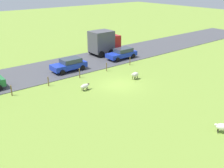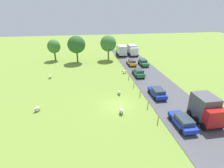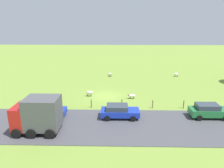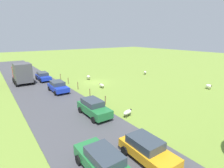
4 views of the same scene
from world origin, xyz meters
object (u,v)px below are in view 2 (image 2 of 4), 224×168
at_px(car_1, 139,72).
at_px(car_2, 183,121).
at_px(truck_2, 206,109).
at_px(car_4, 143,62).
at_px(sheep_4, 121,110).
at_px(sheep_1, 50,76).
at_px(car_0, 157,92).
at_px(truck_0, 133,50).
at_px(tree_1, 54,46).
at_px(truck_1, 122,50).
at_px(sheep_0, 37,108).
at_px(tree_0, 108,43).
at_px(sheep_3, 124,71).
at_px(sheep_2, 119,92).
at_px(car_3, 132,62).
at_px(tree_2, 76,45).

bearing_deg(car_1, car_2, -89.51).
xyz_separation_m(truck_2, car_4, (-0.05, 25.85, -1.06)).
bearing_deg(sheep_4, sheep_1, 127.25).
bearing_deg(car_0, truck_0, 83.33).
bearing_deg(tree_1, car_0, -52.68).
relative_size(truck_1, car_0, 1.04).
bearing_deg(sheep_4, truck_0, 72.18).
distance_m(sheep_0, tree_0, 30.67).
bearing_deg(truck_2, sheep_3, 107.32).
relative_size(tree_1, car_4, 1.41).
distance_m(sheep_4, tree_1, 34.16).
relative_size(car_0, car_2, 0.96).
distance_m(tree_1, car_4, 25.76).
height_order(sheep_2, truck_2, truck_2).
bearing_deg(tree_0, sheep_4, -94.44).
bearing_deg(car_1, tree_0, 108.25).
bearing_deg(sheep_2, sheep_1, 142.85).
relative_size(sheep_2, truck_1, 0.25).
xyz_separation_m(tree_0, truck_2, (8.48, -32.93, -2.91)).
distance_m(truck_1, car_4, 11.77).
distance_m(truck_1, truck_2, 37.21).
distance_m(sheep_1, car_2, 28.62).
bearing_deg(truck_2, sheep_0, 164.70).
bearing_deg(car_3, sheep_1, -162.17).
xyz_separation_m(sheep_2, car_2, (6.33, -10.53, 0.38)).
bearing_deg(car_4, truck_2, -89.89).
height_order(truck_0, car_3, truck_0).
height_order(sheep_0, tree_2, tree_2).
height_order(sheep_1, sheep_2, sheep_1).
bearing_deg(car_0, car_4, 79.33).
bearing_deg(car_0, tree_2, 120.62).
bearing_deg(truck_0, sheep_1, -143.88).
height_order(sheep_2, car_1, car_1).
xyz_separation_m(sheep_4, tree_0, (2.28, 29.30, 4.28)).
distance_m(sheep_0, tree_1, 28.86).
relative_size(tree_0, car_3, 1.73).
relative_size(truck_2, car_4, 1.04).
height_order(sheep_0, tree_0, tree_0).
bearing_deg(tree_1, truck_2, -55.59).
relative_size(truck_1, car_4, 1.07).
xyz_separation_m(car_1, car_4, (3.62, 7.49, -0.03)).
bearing_deg(tree_2, tree_1, 153.74).
xyz_separation_m(sheep_4, car_2, (7.25, -4.25, 0.27)).
xyz_separation_m(sheep_0, truck_0, (23.08, 30.73, 1.32)).
relative_size(sheep_4, car_3, 0.25).
height_order(tree_2, car_2, tree_2).
bearing_deg(car_4, sheep_3, -140.27).
distance_m(sheep_2, truck_1, 27.88).
relative_size(sheep_4, car_0, 0.24).
xyz_separation_m(sheep_4, car_4, (10.71, 22.22, 0.31)).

